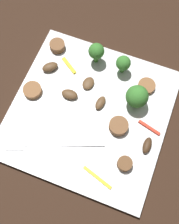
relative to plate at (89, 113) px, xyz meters
The scene contains 19 objects.
ground_plane 0.01m from the plate, ahead, with size 1.40×1.40×0.00m, color black.
plate is the anchor object (origin of this frame).
fork 0.10m from the plate, 61.45° to the left, with size 0.17×0.08×0.00m.
broccoli_floret_0 0.12m from the plate, 75.54° to the right, with size 0.03×0.03×0.05m.
broccoli_floret_1 0.10m from the plate, 147.16° to the right, with size 0.04×0.04×0.05m.
broccoli_floret_2 0.12m from the plate, 105.00° to the right, with size 0.03×0.03×0.05m.
sausage_slice_0 0.12m from the plate, 142.73° to the left, with size 0.03×0.03×0.02m, color brown.
sausage_slice_1 0.06m from the plate, behind, with size 0.04×0.04×0.02m, color brown.
sausage_slice_2 0.16m from the plate, 43.94° to the right, with size 0.03×0.03×0.01m, color brown.
sausage_slice_3 0.12m from the plate, ahead, with size 0.04×0.04×0.01m, color brown.
sausage_slice_4 0.12m from the plate, 133.67° to the right, with size 0.03×0.03×0.01m, color brown.
mushroom_0 0.03m from the plate, 120.38° to the right, with size 0.03×0.02×0.01m, color brown.
mushroom_1 0.06m from the plate, 66.54° to the right, with size 0.03×0.02×0.01m, color brown.
mushroom_2 0.12m from the plate, 28.69° to the right, with size 0.03×0.02×0.01m, color brown.
mushroom_3 0.05m from the plate, 20.28° to the right, with size 0.03×0.02×0.01m, color brown.
mushroom_4 0.12m from the plate, 168.46° to the left, with size 0.03×0.02×0.01m, color #422B19.
pepper_strip_0 0.11m from the plate, 46.35° to the right, with size 0.04×0.01×0.00m, color yellow.
pepper_strip_1 0.12m from the plate, 117.50° to the left, with size 0.06×0.01×0.00m, color yellow.
pepper_strip_2 0.12m from the plate, behind, with size 0.05×0.01×0.00m, color red.
Camera 1 is at (-0.07, 0.18, 0.52)m, focal length 46.10 mm.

